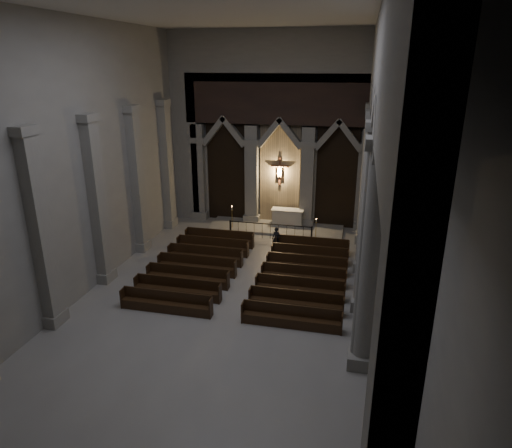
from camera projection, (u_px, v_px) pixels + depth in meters
The scene contains 11 objects.
room at pixel (227, 133), 17.07m from camera, with size 24.00×24.10×12.00m.
sanctuary_wall at pixel (280, 122), 27.99m from camera, with size 14.00×0.77×12.00m.
right_arcade at pixel (378, 127), 17.07m from camera, with size 1.00×24.00×12.00m.
left_pilasters at pixel (119, 193), 22.93m from camera, with size 0.60×13.00×8.03m.
sanctuary_step at pixel (276, 227), 29.33m from camera, with size 8.50×2.60×0.15m, color gray.
altar at pixel (287, 217), 29.46m from camera, with size 2.06×0.82×1.04m.
altar_rail at pixel (270, 229), 27.43m from camera, with size 5.08×0.09×1.00m.
candle_stand_left at pixel (232, 223), 29.01m from camera, with size 0.27×0.27×1.59m.
candle_stand_right at pixel (316, 234), 27.29m from camera, with size 0.23×0.23×1.38m.
pews at pixel (249, 273), 22.51m from camera, with size 9.49×8.15×0.91m.
worshipper at pixel (276, 239), 25.79m from camera, with size 0.49×0.32×1.35m, color black.
Camera 1 is at (4.86, -16.55, 10.14)m, focal length 32.00 mm.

